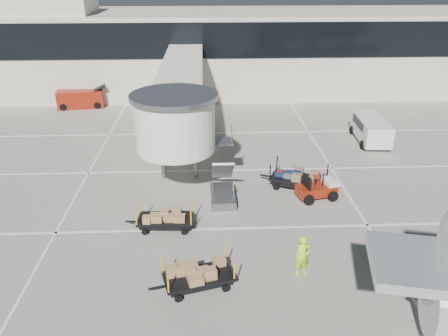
{
  "coord_description": "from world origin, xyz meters",
  "views": [
    {
      "loc": [
        -2.3,
        -16.96,
        12.34
      ],
      "look_at": [
        -1.33,
        5.09,
        2.0
      ],
      "focal_mm": 35.0,
      "sensor_mm": 36.0,
      "label": 1
    }
  ],
  "objects": [
    {
      "name": "box_cart_near",
      "position": [
        -2.82,
        -2.32,
        0.55
      ],
      "size": [
        3.6,
        2.13,
        1.38
      ],
      "rotation": [
        0.0,
        0.0,
        0.27
      ],
      "color": "black",
      "rests_on": "ground"
    },
    {
      "name": "lane_markings",
      "position": [
        -0.67,
        9.33,
        0.01
      ],
      "size": [
        40.0,
        30.0,
        0.02
      ],
      "color": "silver",
      "rests_on": "ground"
    },
    {
      "name": "terminal",
      "position": [
        -0.35,
        29.94,
        4.11
      ],
      "size": [
        64.0,
        12.11,
        15.2
      ],
      "color": "beige",
      "rests_on": "ground"
    },
    {
      "name": "belt_loader",
      "position": [
        -14.02,
        23.6,
        0.82
      ],
      "size": [
        4.66,
        2.32,
        2.15
      ],
      "rotation": [
        0.0,
        0.0,
        0.14
      ],
      "color": "maroon",
      "rests_on": "ground"
    },
    {
      "name": "minivan",
      "position": [
        10.2,
        13.84,
        1.08
      ],
      "size": [
        2.36,
        4.89,
        1.81
      ],
      "rotation": [
        0.0,
        0.0,
        -0.06
      ],
      "color": "white",
      "rests_on": "ground"
    },
    {
      "name": "baggage_tug",
      "position": [
        4.07,
        5.05,
        0.55
      ],
      "size": [
        2.49,
        1.93,
        1.51
      ],
      "rotation": [
        0.0,
        0.0,
        0.25
      ],
      "color": "maroon",
      "rests_on": "ground"
    },
    {
      "name": "suitcase_cart",
      "position": [
        3.25,
        6.31,
        0.58
      ],
      "size": [
        4.02,
        2.85,
        1.58
      ],
      "rotation": [
        0.0,
        0.0,
        -0.43
      ],
      "color": "black",
      "rests_on": "ground"
    },
    {
      "name": "box_cart_far",
      "position": [
        -4.5,
        2.22,
        0.55
      ],
      "size": [
        3.5,
        1.52,
        1.36
      ],
      "rotation": [
        0.0,
        0.0,
        -0.04
      ],
      "color": "black",
      "rests_on": "ground"
    },
    {
      "name": "ground",
      "position": [
        0.0,
        0.0,
        0.0
      ],
      "size": [
        140.0,
        140.0,
        0.0
      ],
      "primitive_type": "plane",
      "color": "#B1AD9E",
      "rests_on": "ground"
    },
    {
      "name": "ground_worker",
      "position": [
        1.74,
        -1.76,
        0.96
      ],
      "size": [
        0.8,
        0.64,
        1.92
      ],
      "primitive_type": "imported",
      "rotation": [
        0.0,
        0.0,
        0.3
      ],
      "color": "#B1EF19",
      "rests_on": "ground"
    },
    {
      "name": "jet_bridge",
      "position": [
        -3.97,
        12.26,
        4.28
      ],
      "size": [
        5.7,
        20.4,
        6.03
      ],
      "color": "white",
      "rests_on": "ground"
    }
  ]
}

